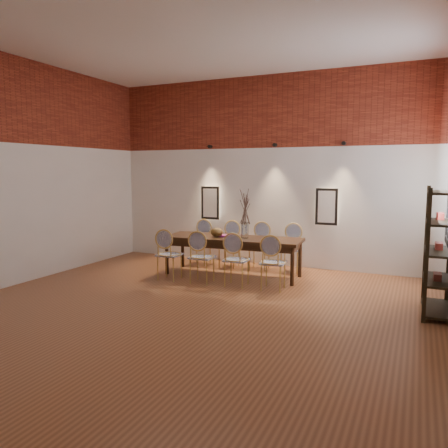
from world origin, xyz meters
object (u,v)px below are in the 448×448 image
at_px(dining_table, 232,256).
at_px(chair_near_b, 202,257).
at_px(chair_far_a, 200,243).
at_px(vase, 245,230).
at_px(book, 224,236).
at_px(chair_near_c, 237,260).
at_px(chair_near_a, 169,255).
at_px(shelving_rack, 439,251).
at_px(chair_far_b, 229,245).
at_px(chair_far_c, 259,247).
at_px(bowl, 217,232).
at_px(chair_near_d, 273,262).
at_px(chair_far_d, 291,249).

relative_size(dining_table, chair_near_b, 2.81).
distance_m(chair_far_a, vase, 1.49).
bearing_deg(book, chair_near_c, -51.56).
bearing_deg(chair_near_b, chair_near_a, 180.00).
distance_m(chair_near_b, shelving_rack, 3.85).
bearing_deg(chair_near_c, chair_far_a, 133.17).
bearing_deg(chair_near_b, chair_far_b, 90.00).
xyz_separation_m(chair_near_a, chair_near_c, (1.32, 0.07, 0.00)).
height_order(chair_near_c, chair_far_c, same).
distance_m(book, shelving_rack, 3.84).
relative_size(chair_far_a, shelving_rack, 0.52).
relative_size(chair_far_c, bowl, 3.92).
bearing_deg(chair_near_d, chair_far_c, 115.13).
relative_size(chair_near_a, chair_far_b, 1.00).
bearing_deg(chair_far_b, chair_near_d, 133.17).
xyz_separation_m(dining_table, vase, (0.25, 0.01, 0.53)).
bearing_deg(dining_table, chair_far_c, 64.87).
xyz_separation_m(chair_far_b, book, (0.18, -0.67, 0.30)).
relative_size(chair_far_b, book, 3.62).
xyz_separation_m(chair_near_d, book, (-1.22, 0.67, 0.30)).
relative_size(bowl, shelving_rack, 0.13).
distance_m(chair_far_d, shelving_rack, 3.11).
xyz_separation_m(chair_near_a, bowl, (0.65, 0.69, 0.37)).
distance_m(chair_near_d, chair_far_c, 1.56).
distance_m(dining_table, chair_near_c, 0.78).
relative_size(chair_far_c, book, 3.62).
distance_m(chair_far_d, vase, 1.11).
relative_size(chair_near_d, shelving_rack, 0.52).
bearing_deg(vase, shelving_rack, -16.06).
distance_m(dining_table, shelving_rack, 3.69).
distance_m(chair_near_a, book, 1.13).
relative_size(chair_far_b, shelving_rack, 0.52).
bearing_deg(chair_far_d, chair_near_c, 64.87).
relative_size(chair_near_b, book, 3.62).
relative_size(chair_far_a, chair_far_d, 1.00).
bearing_deg(shelving_rack, chair_near_a, 177.57).
bearing_deg(chair_far_a, chair_near_a, 90.00).
relative_size(chair_near_c, chair_far_c, 1.00).
xyz_separation_m(chair_near_c, shelving_rack, (3.16, -0.24, 0.43)).
bearing_deg(chair_near_d, vase, 136.56).
bearing_deg(bowl, dining_table, 12.49).
distance_m(chair_near_c, chair_far_a, 1.93).
relative_size(chair_near_b, bowl, 3.92).
bearing_deg(dining_table, chair_far_a, 144.60).
relative_size(chair_near_b, chair_near_c, 1.00).
relative_size(dining_table, chair_near_d, 2.81).
bearing_deg(chair_far_d, book, 29.94).
bearing_deg(bowl, chair_near_a, -133.25).
bearing_deg(vase, chair_near_b, -126.19).
xyz_separation_m(chair_near_c, chair_far_d, (0.58, 1.44, 0.00)).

